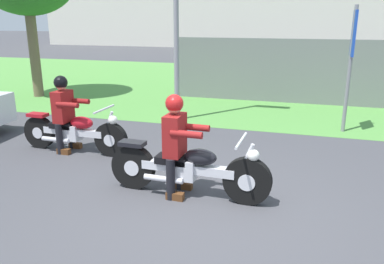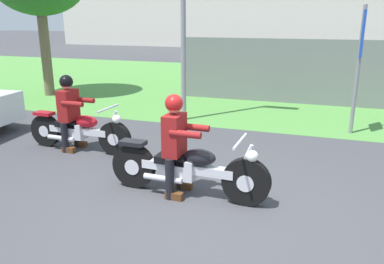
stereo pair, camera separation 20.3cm
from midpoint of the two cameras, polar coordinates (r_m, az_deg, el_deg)
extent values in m
plane|color=#424247|center=(4.88, 0.22, -12.31)|extent=(120.00, 120.00, 0.00)
cube|color=#549342|center=(14.30, 11.74, 6.63)|extent=(60.00, 12.00, 0.01)
cylinder|color=black|center=(5.09, 6.99, -7.18)|extent=(0.64, 0.13, 0.64)
cylinder|color=silver|center=(5.09, 6.99, -7.18)|extent=(0.23, 0.14, 0.22)
cylinder|color=black|center=(5.59, -9.64, -5.07)|extent=(0.64, 0.13, 0.64)
cylinder|color=silver|center=(5.59, -9.64, -5.07)|extent=(0.23, 0.14, 0.22)
cube|color=silver|center=(5.25, -1.74, -5.33)|extent=(1.30, 0.17, 0.12)
cube|color=silver|center=(5.28, -2.26, -5.47)|extent=(0.33, 0.25, 0.28)
ellipsoid|color=black|center=(5.13, 0.13, -3.70)|extent=(0.45, 0.25, 0.22)
cube|color=black|center=(5.29, -4.00, -4.04)|extent=(0.45, 0.25, 0.10)
cube|color=black|center=(5.48, -9.81, -1.67)|extent=(0.36, 0.21, 0.06)
cylinder|color=silver|center=(5.00, 6.53, -4.49)|extent=(0.25, 0.06, 0.53)
cylinder|color=silver|center=(4.92, 6.06, -1.27)|extent=(0.05, 0.66, 0.04)
sphere|color=white|center=(4.94, 7.82, -3.42)|extent=(0.16, 0.16, 0.16)
cylinder|color=silver|center=(5.29, -5.33, -6.88)|extent=(0.55, 0.09, 0.08)
cylinder|color=black|center=(5.51, -2.87, -5.56)|extent=(0.12, 0.12, 0.57)
cube|color=#593319|center=(5.58, -2.26, -7.86)|extent=(0.24, 0.11, 0.10)
cylinder|color=black|center=(5.20, -4.29, -6.96)|extent=(0.12, 0.12, 0.57)
cube|color=#593319|center=(5.28, -3.62, -9.38)|extent=(0.24, 0.11, 0.10)
cube|color=maroon|center=(5.17, -3.67, -0.45)|extent=(0.23, 0.38, 0.56)
cylinder|color=maroon|center=(5.22, -0.75, 0.69)|extent=(0.42, 0.10, 0.09)
cylinder|color=maroon|center=(4.91, -2.03, -0.33)|extent=(0.42, 0.10, 0.09)
sphere|color=#D8A884|center=(5.06, -3.75, 3.89)|extent=(0.20, 0.20, 0.20)
sphere|color=#B21919|center=(5.06, -3.76, 4.22)|extent=(0.24, 0.24, 0.24)
cylinder|color=black|center=(6.95, -12.64, -1.10)|extent=(0.61, 0.13, 0.60)
cylinder|color=silver|center=(6.95, -12.64, -1.10)|extent=(0.21, 0.14, 0.21)
cylinder|color=black|center=(7.80, -22.18, -0.02)|extent=(0.61, 0.13, 0.60)
cylinder|color=silver|center=(7.80, -22.18, -0.02)|extent=(0.21, 0.14, 0.21)
cube|color=silver|center=(7.33, -17.74, 0.07)|extent=(1.20, 0.17, 0.12)
cube|color=silver|center=(7.36, -18.04, -0.05)|extent=(0.33, 0.25, 0.28)
ellipsoid|color=#B2141E|center=(7.18, -16.69, 1.32)|extent=(0.45, 0.25, 0.22)
cube|color=black|center=(7.43, -19.19, 0.95)|extent=(0.45, 0.25, 0.10)
cube|color=#B2141E|center=(7.72, -22.44, 2.34)|extent=(0.36, 0.21, 0.06)
cylinder|color=silver|center=(6.90, -13.12, 0.92)|extent=(0.25, 0.06, 0.53)
cylinder|color=silver|center=(6.86, -13.64, 3.29)|extent=(0.05, 0.66, 0.04)
sphere|color=white|center=(6.82, -12.39, 1.74)|extent=(0.16, 0.16, 0.16)
cylinder|color=silver|center=(7.43, -20.15, -1.06)|extent=(0.55, 0.09, 0.08)
cylinder|color=black|center=(7.60, -18.00, -0.22)|extent=(0.12, 0.12, 0.55)
cube|color=#593319|center=(7.63, -17.48, -1.89)|extent=(0.24, 0.11, 0.10)
cylinder|color=black|center=(7.32, -19.62, -0.98)|extent=(0.12, 0.12, 0.55)
cube|color=#593319|center=(7.35, -19.08, -2.71)|extent=(0.24, 0.11, 0.10)
cube|color=maroon|center=(7.32, -19.19, 3.57)|extent=(0.23, 0.38, 0.56)
cylinder|color=maroon|center=(7.31, -17.07, 4.38)|extent=(0.42, 0.10, 0.09)
cylinder|color=maroon|center=(7.04, -18.64, 3.81)|extent=(0.42, 0.10, 0.09)
sphere|color=#D8A884|center=(7.25, -19.49, 6.65)|extent=(0.20, 0.20, 0.20)
sphere|color=black|center=(7.25, -19.51, 6.88)|extent=(0.24, 0.24, 0.24)
cylinder|color=brown|center=(12.95, -22.55, 10.42)|extent=(0.30, 0.30, 2.55)
cylinder|color=gray|center=(8.67, 21.49, 8.36)|extent=(0.08, 0.08, 2.60)
cube|color=#1E47B2|center=(8.62, 22.02, 13.29)|extent=(0.04, 0.60, 0.90)
cube|color=slate|center=(11.39, 14.07, 8.62)|extent=(7.00, 0.06, 1.80)
camera|label=1|loc=(0.10, -91.10, -0.32)|focal=36.30mm
camera|label=2|loc=(0.10, 88.90, 0.32)|focal=36.30mm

